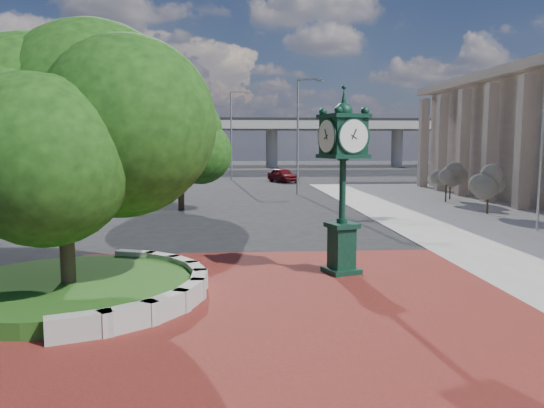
{
  "coord_description": "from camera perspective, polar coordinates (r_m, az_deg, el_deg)",
  "views": [
    {
      "loc": [
        -0.89,
        -13.13,
        3.81
      ],
      "look_at": [
        0.16,
        1.5,
        2.12
      ],
      "focal_mm": 35.0,
      "sensor_mm": 36.0,
      "label": 1
    }
  ],
  "objects": [
    {
      "name": "ground",
      "position": [
        13.7,
        -0.21,
        -9.6
      ],
      "size": [
        200.0,
        200.0,
        0.0
      ],
      "primitive_type": "plane",
      "color": "black",
      "rests_on": "ground"
    },
    {
      "name": "plaza",
      "position": [
        12.74,
        0.1,
        -10.76
      ],
      "size": [
        12.0,
        12.0,
        0.04
      ],
      "primitive_type": "cube",
      "color": "maroon",
      "rests_on": "ground"
    },
    {
      "name": "planter_wall",
      "position": [
        13.72,
        -11.69,
        -8.54
      ],
      "size": [
        2.96,
        6.77,
        0.54
      ],
      "color": "#9E9B93",
      "rests_on": "ground"
    },
    {
      "name": "grass_bed",
      "position": [
        14.22,
        -20.99,
        -8.59
      ],
      "size": [
        6.1,
        6.1,
        0.4
      ],
      "primitive_type": "cylinder",
      "color": "#1D4313",
      "rests_on": "ground"
    },
    {
      "name": "overpass",
      "position": [
        83.17,
        -3.65,
        8.43
      ],
      "size": [
        90.0,
        12.0,
        7.5
      ],
      "color": "#9E9B93",
      "rests_on": "ground"
    },
    {
      "name": "tree_planter",
      "position": [
        13.76,
        -21.59,
        5.74
      ],
      "size": [
        5.2,
        5.2,
        6.33
      ],
      "color": "#38281C",
      "rests_on": "ground"
    },
    {
      "name": "tree_street",
      "position": [
        31.29,
        -9.83,
        5.42
      ],
      "size": [
        4.4,
        4.4,
        5.45
      ],
      "color": "#38281C",
      "rests_on": "ground"
    },
    {
      "name": "post_clock",
      "position": [
        15.35,
        7.62,
        3.26
      ],
      "size": [
        1.37,
        1.37,
        5.36
      ],
      "color": "black",
      "rests_on": "ground"
    },
    {
      "name": "parked_car",
      "position": [
        51.94,
        1.18,
        3.12
      ],
      "size": [
        3.18,
        4.39,
        1.39
      ],
      "primitive_type": "imported",
      "rotation": [
        0.0,
        0.0,
        0.43
      ],
      "color": "#5B0D12",
      "rests_on": "ground"
    },
    {
      "name": "flagpole_b",
      "position": [
        25.51,
        27.14,
        7.91
      ],
      "size": [
        1.43,
        0.33,
        9.22
      ],
      "color": "silver",
      "rests_on": "ground"
    },
    {
      "name": "street_lamp_near",
      "position": [
        39.35,
        3.08,
        8.23
      ],
      "size": [
        1.82,
        0.83,
        8.46
      ],
      "color": "slate",
      "rests_on": "ground"
    },
    {
      "name": "street_lamp_far",
      "position": [
        55.37,
        -4.19,
        8.12
      ],
      "size": [
        2.04,
        0.26,
        9.09
      ],
      "color": "slate",
      "rests_on": "ground"
    },
    {
      "name": "shrub_near",
      "position": [
        30.54,
        22.24,
        1.91
      ],
      "size": [
        1.2,
        1.2,
        2.2
      ],
      "color": "#38281C",
      "rests_on": "ground"
    },
    {
      "name": "shrub_mid",
      "position": [
        35.87,
        18.25,
        2.69
      ],
      "size": [
        1.2,
        1.2,
        2.2
      ],
      "color": "#38281C",
      "rests_on": "ground"
    },
    {
      "name": "shrub_far",
      "position": [
        37.57,
        18.65,
        2.84
      ],
      "size": [
        1.2,
        1.2,
        2.2
      ],
      "color": "#38281C",
      "rests_on": "ground"
    }
  ]
}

